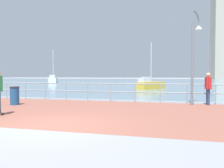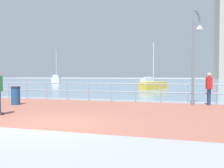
% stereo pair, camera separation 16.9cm
% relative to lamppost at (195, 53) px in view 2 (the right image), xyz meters
% --- Properties ---
extents(ground, '(220.00, 220.00, 0.00)m').
position_rel_lamppost_xyz_m(ground, '(-4.51, 33.76, -2.63)').
color(ground, gray).
extents(brick_paving, '(28.00, 7.36, 0.01)m').
position_rel_lamppost_xyz_m(brick_paving, '(-4.51, -3.22, -2.62)').
color(brick_paving, '#935647').
rests_on(brick_paving, ground).
extents(harbor_water, '(180.00, 88.00, 0.00)m').
position_rel_lamppost_xyz_m(harbor_water, '(-4.51, 45.46, -2.62)').
color(harbor_water, '#6B899E').
rests_on(harbor_water, ground).
extents(waterfront_railing, '(25.25, 0.06, 1.04)m').
position_rel_lamppost_xyz_m(waterfront_railing, '(-4.51, 0.46, -1.91)').
color(waterfront_railing, '#8C99A3').
rests_on(waterfront_railing, ground).
extents(lamppost, '(0.60, 0.71, 4.75)m').
position_rel_lamppost_xyz_m(lamppost, '(0.00, 0.00, 0.00)').
color(lamppost, slate).
rests_on(lamppost, ground).
extents(bystander, '(0.30, 0.56, 1.63)m').
position_rel_lamppost_xyz_m(bystander, '(0.68, 0.11, -1.67)').
color(bystander, navy).
rests_on(bystander, ground).
extents(trash_bin, '(0.46, 0.46, 0.93)m').
position_rel_lamppost_xyz_m(trash_bin, '(-8.76, -2.36, -2.16)').
color(trash_bin, navy).
rests_on(trash_bin, ground).
extents(sailboat_teal, '(3.32, 5.05, 6.82)m').
position_rel_lamppost_xyz_m(sailboat_teal, '(-25.21, 31.39, -1.98)').
color(sailboat_teal, white).
rests_on(sailboat_teal, ground).
extents(sailboat_gray, '(2.89, 3.69, 5.12)m').
position_rel_lamppost_xyz_m(sailboat_gray, '(-3.53, 13.57, -2.14)').
color(sailboat_gray, gold).
rests_on(sailboat_gray, ground).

